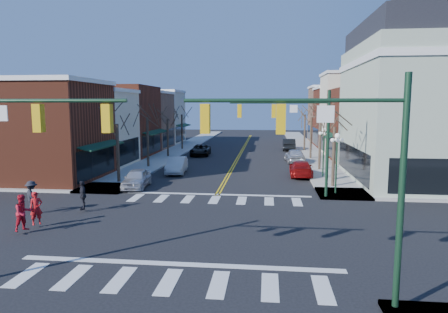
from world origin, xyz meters
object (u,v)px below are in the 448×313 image
(car_right_near, at_px, (301,169))
(pedestrian_red_b, at_px, (23,213))
(lamppost_corner, at_px, (337,153))
(pedestrian_dark_a, at_px, (83,195))
(car_right_mid, at_px, (295,156))
(lamppost_midblock, at_px, (324,144))
(car_left_mid, at_px, (177,165))
(victorian_corner, at_px, (432,100))
(car_left_near, at_px, (137,179))
(pedestrian_red_a, at_px, (36,208))
(car_left_far, at_px, (200,150))
(car_right_far, at_px, (289,144))
(pedestrian_dark_b, at_px, (32,196))

(car_right_near, relative_size, pedestrian_red_b, 2.62)
(lamppost_corner, xyz_separation_m, pedestrian_dark_a, (-15.50, -6.09, -1.96))
(pedestrian_red_b, xyz_separation_m, pedestrian_dark_a, (1.03, 4.15, -0.05))
(car_right_mid, bearing_deg, lamppost_midblock, 96.98)
(lamppost_corner, bearing_deg, car_left_mid, 149.66)
(victorian_corner, xyz_separation_m, car_left_near, (-22.90, -5.06, -5.95))
(lamppost_corner, height_order, car_left_near, lamppost_corner)
(pedestrian_red_b, bearing_deg, pedestrian_red_a, 27.20)
(car_left_far, bearing_deg, pedestrian_red_a, -99.46)
(car_left_mid, distance_m, car_right_far, 23.07)
(car_left_far, bearing_deg, victorian_corner, -37.00)
(car_left_near, height_order, pedestrian_dark_a, pedestrian_dark_a)
(car_right_mid, bearing_deg, car_right_far, -94.47)
(victorian_corner, height_order, car_left_near, victorian_corner)
(car_right_far, bearing_deg, car_right_mid, 90.61)
(car_left_far, bearing_deg, pedestrian_red_b, -99.27)
(car_right_mid, height_order, pedestrian_dark_b, pedestrian_dark_b)
(victorian_corner, distance_m, lamppost_corner, 10.89)
(lamppost_midblock, height_order, car_right_far, lamppost_midblock)
(car_left_near, relative_size, car_left_mid, 0.93)
(car_right_mid, bearing_deg, lamppost_corner, 92.20)
(car_left_near, xyz_separation_m, pedestrian_dark_a, (-0.90, -7.03, 0.30))
(lamppost_corner, xyz_separation_m, car_right_mid, (-1.80, 15.38, -2.18))
(lamppost_corner, relative_size, pedestrian_dark_b, 2.42)
(car_left_near, relative_size, pedestrian_red_b, 2.29)
(car_left_near, bearing_deg, pedestrian_dark_a, -102.22)
(car_right_near, xyz_separation_m, pedestrian_dark_b, (-16.40, -14.03, 0.36))
(victorian_corner, xyz_separation_m, lamppost_corner, (-8.30, -6.00, -3.70))
(pedestrian_dark_a, bearing_deg, car_right_near, 105.76)
(car_left_near, xyz_separation_m, pedestrian_dark_b, (-3.60, -7.79, 0.34))
(car_left_mid, relative_size, pedestrian_dark_b, 2.49)
(victorian_corner, relative_size, pedestrian_dark_a, 8.31)
(car_left_near, bearing_deg, lamppost_midblock, 15.91)
(car_left_mid, bearing_deg, lamppost_corner, -34.97)
(lamppost_corner, relative_size, car_right_far, 0.90)
(car_right_mid, bearing_deg, pedestrian_dark_b, 49.11)
(lamppost_midblock, height_order, pedestrian_dark_a, lamppost_midblock)
(pedestrian_red_b, distance_m, pedestrian_dark_a, 4.27)
(car_left_far, relative_size, pedestrian_dark_b, 2.72)
(car_right_near, bearing_deg, car_left_near, 27.64)
(car_left_near, xyz_separation_m, car_right_far, (12.80, 26.84, 0.09))
(car_right_near, bearing_deg, pedestrian_dark_b, 42.20)
(car_right_near, bearing_deg, pedestrian_red_b, 51.42)
(lamppost_midblock, bearing_deg, car_left_mid, 175.06)
(car_right_far, height_order, pedestrian_dark_a, pedestrian_dark_a)
(car_left_near, relative_size, pedestrian_dark_b, 2.31)
(car_left_near, distance_m, pedestrian_dark_a, 7.09)
(car_left_mid, bearing_deg, pedestrian_dark_b, -114.29)
(car_right_far, xyz_separation_m, pedestrian_dark_b, (-16.40, -34.63, 0.26))
(lamppost_corner, xyz_separation_m, car_left_far, (-13.00, 20.52, -2.28))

